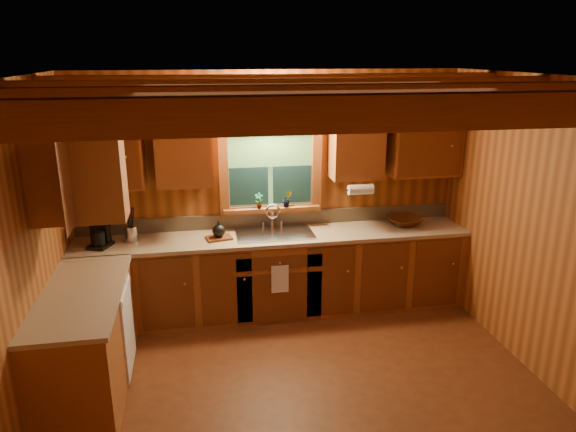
# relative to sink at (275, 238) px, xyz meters

# --- Properties ---
(room) EXTENTS (4.20, 4.20, 4.20)m
(room) POSITION_rel_sink_xyz_m (0.00, -1.60, 0.44)
(room) COLOR #592E15
(room) RESTS_ON ground
(ceiling_beams) EXTENTS (4.20, 2.54, 0.18)m
(ceiling_beams) POSITION_rel_sink_xyz_m (0.00, -1.60, 1.63)
(ceiling_beams) COLOR brown
(ceiling_beams) RESTS_ON room
(base_cabinets) EXTENTS (4.20, 2.22, 0.86)m
(base_cabinets) POSITION_rel_sink_xyz_m (-0.49, -0.32, -0.43)
(base_cabinets) COLOR brown
(base_cabinets) RESTS_ON ground
(countertop) EXTENTS (4.20, 2.24, 0.04)m
(countertop) POSITION_rel_sink_xyz_m (-0.48, -0.31, 0.02)
(countertop) COLOR tan
(countertop) RESTS_ON base_cabinets
(backsplash) EXTENTS (4.20, 0.02, 0.16)m
(backsplash) POSITION_rel_sink_xyz_m (0.00, 0.28, 0.12)
(backsplash) COLOR tan
(backsplash) RESTS_ON room
(dishwasher_panel) EXTENTS (0.02, 0.60, 0.80)m
(dishwasher_panel) POSITION_rel_sink_xyz_m (-1.47, -0.92, -0.43)
(dishwasher_panel) COLOR white
(dishwasher_panel) RESTS_ON base_cabinets
(upper_cabinets) EXTENTS (4.19, 1.77, 0.78)m
(upper_cabinets) POSITION_rel_sink_xyz_m (-0.56, -0.18, 0.98)
(upper_cabinets) COLOR brown
(upper_cabinets) RESTS_ON room
(window) EXTENTS (1.12, 0.08, 1.00)m
(window) POSITION_rel_sink_xyz_m (0.00, 0.26, 0.67)
(window) COLOR brown
(window) RESTS_ON room
(window_sill) EXTENTS (1.06, 0.14, 0.04)m
(window_sill) POSITION_rel_sink_xyz_m (0.00, 0.22, 0.26)
(window_sill) COLOR brown
(window_sill) RESTS_ON room
(wall_sconce) EXTENTS (0.45, 0.21, 0.17)m
(wall_sconce) POSITION_rel_sink_xyz_m (0.00, 0.14, 1.31)
(wall_sconce) COLOR black
(wall_sconce) RESTS_ON room
(paper_towel_roll) EXTENTS (0.27, 0.11, 0.11)m
(paper_towel_roll) POSITION_rel_sink_xyz_m (0.92, -0.07, 0.51)
(paper_towel_roll) COLOR white
(paper_towel_roll) RESTS_ON upper_cabinets
(dish_towel) EXTENTS (0.18, 0.01, 0.30)m
(dish_towel) POSITION_rel_sink_xyz_m (0.00, -0.34, -0.34)
(dish_towel) COLOR white
(dish_towel) RESTS_ON base_cabinets
(sink) EXTENTS (0.82, 0.48, 0.43)m
(sink) POSITION_rel_sink_xyz_m (0.00, 0.00, 0.00)
(sink) COLOR silver
(sink) RESTS_ON countertop
(coffee_maker) EXTENTS (0.19, 0.24, 0.33)m
(coffee_maker) POSITION_rel_sink_xyz_m (-1.78, -0.05, 0.21)
(coffee_maker) COLOR black
(coffee_maker) RESTS_ON countertop
(utensil_crock) EXTENTS (0.13, 0.13, 0.37)m
(utensil_crock) POSITION_rel_sink_xyz_m (-1.49, 0.04, 0.13)
(utensil_crock) COLOR silver
(utensil_crock) RESTS_ON countertop
(cutting_board) EXTENTS (0.29, 0.23, 0.02)m
(cutting_board) POSITION_rel_sink_xyz_m (-0.60, -0.05, 0.06)
(cutting_board) COLOR #5F2F14
(cutting_board) RESTS_ON countertop
(teakettle) EXTENTS (0.13, 0.13, 0.17)m
(teakettle) POSITION_rel_sink_xyz_m (-0.60, -0.05, 0.13)
(teakettle) COLOR black
(teakettle) RESTS_ON cutting_board
(wicker_basket) EXTENTS (0.43, 0.43, 0.09)m
(wicker_basket) POSITION_rel_sink_xyz_m (1.49, 0.05, 0.09)
(wicker_basket) COLOR #48230C
(wicker_basket) RESTS_ON countertop
(potted_plant_left) EXTENTS (0.10, 0.08, 0.18)m
(potted_plant_left) POSITION_rel_sink_xyz_m (-0.14, 0.18, 0.37)
(potted_plant_left) COLOR #5F2F14
(potted_plant_left) RESTS_ON window_sill
(potted_plant_right) EXTENTS (0.11, 0.09, 0.18)m
(potted_plant_right) POSITION_rel_sink_xyz_m (0.17, 0.19, 0.38)
(potted_plant_right) COLOR #5F2F14
(potted_plant_right) RESTS_ON window_sill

